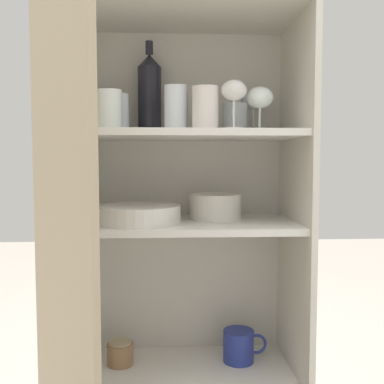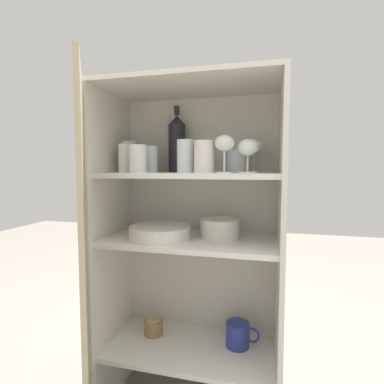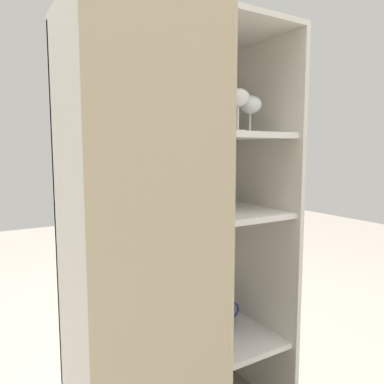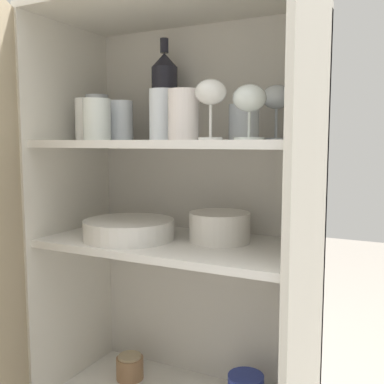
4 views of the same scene
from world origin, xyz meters
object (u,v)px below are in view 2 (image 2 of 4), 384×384
at_px(storage_jar, 154,326).
at_px(plate_stack_white, 160,232).
at_px(coffee_mug_primary, 238,334).
at_px(wine_bottle, 177,144).
at_px(mixing_bowl_large, 220,227).

bearing_deg(storage_jar, plate_stack_white, -52.71).
relative_size(plate_stack_white, coffee_mug_primary, 1.77).
relative_size(wine_bottle, coffee_mug_primary, 2.06).
bearing_deg(mixing_bowl_large, storage_jar, 178.97).
relative_size(mixing_bowl_large, storage_jar, 1.94).
distance_m(plate_stack_white, mixing_bowl_large, 0.25).
bearing_deg(mixing_bowl_large, coffee_mug_primary, 4.61).
distance_m(wine_bottle, storage_jar, 0.84).
height_order(wine_bottle, plate_stack_white, wine_bottle).
xyz_separation_m(plate_stack_white, coffee_mug_primary, (0.32, 0.09, -0.45)).
xyz_separation_m(wine_bottle, storage_jar, (-0.10, -0.06, -0.84)).
relative_size(coffee_mug_primary, storage_jar, 1.68).
height_order(plate_stack_white, storage_jar, plate_stack_white).
height_order(mixing_bowl_large, storage_jar, mixing_bowl_large).
height_order(plate_stack_white, mixing_bowl_large, mixing_bowl_large).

